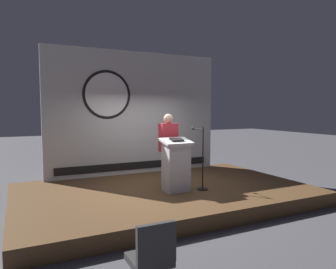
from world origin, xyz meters
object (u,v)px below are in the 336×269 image
podium (176,165)px  audience_chair_left (152,255)px  speaker_person (168,149)px  microphone_stand (201,167)px

podium → audience_chair_left: 3.44m
podium → speaker_person: size_ratio=0.70×
speaker_person → microphone_stand: (0.54, -0.57, -0.37)m
podium → microphone_stand: microphone_stand is taller
microphone_stand → podium: bearing=171.5°
microphone_stand → audience_chair_left: 3.71m
audience_chair_left → podium: bearing=58.1°
speaker_person → audience_chair_left: 3.92m
audience_chair_left → speaker_person: bearing=61.3°
audience_chair_left → microphone_stand: bearing=49.7°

